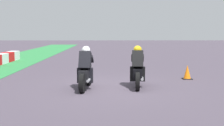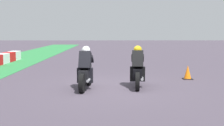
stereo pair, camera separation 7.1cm
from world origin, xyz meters
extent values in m
plane|color=#493F4C|center=(0.00, 0.00, 0.00)|extent=(120.00, 120.00, 0.00)
cube|color=white|center=(7.94, 6.82, 0.32)|extent=(1.20, 0.60, 0.64)
cube|color=red|center=(9.17, 6.82, 0.32)|extent=(1.20, 0.60, 0.64)
cube|color=white|center=(10.39, 6.82, 0.32)|extent=(1.20, 0.60, 0.64)
cylinder|color=black|center=(0.70, -1.00, 0.32)|extent=(0.65, 0.20, 0.64)
cylinder|color=black|center=(-0.70, -0.87, 0.32)|extent=(0.65, 0.20, 0.64)
cube|color=black|center=(0.00, -0.93, 0.50)|extent=(1.13, 0.43, 0.40)
ellipsoid|color=black|center=(0.10, -0.94, 0.80)|extent=(0.51, 0.35, 0.24)
cube|color=red|center=(-0.51, -0.89, 0.52)|extent=(0.08, 0.17, 0.08)
cylinder|color=#A5A5AD|center=(-0.36, -1.06, 0.37)|extent=(0.43, 0.14, 0.10)
cube|color=black|center=(-0.10, -0.93, 1.02)|extent=(0.52, 0.45, 0.66)
sphere|color=gold|center=(0.12, -0.95, 1.36)|extent=(0.33, 0.33, 0.30)
cube|color=#468A57|center=(0.50, -0.98, 0.84)|extent=(0.18, 0.27, 0.23)
cube|color=black|center=(-0.10, -0.72, 0.50)|extent=(0.19, 0.16, 0.52)
cube|color=black|center=(-0.14, -1.12, 0.50)|extent=(0.19, 0.16, 0.52)
cube|color=black|center=(0.30, -0.78, 1.04)|extent=(0.39, 0.14, 0.31)
cube|color=black|center=(0.26, -1.14, 1.04)|extent=(0.39, 0.14, 0.31)
cylinder|color=black|center=(0.37, 0.86, 0.32)|extent=(0.65, 0.20, 0.64)
cylinder|color=black|center=(-1.02, 0.99, 0.32)|extent=(0.65, 0.20, 0.64)
cube|color=black|center=(-0.33, 0.92, 0.50)|extent=(1.13, 0.42, 0.40)
ellipsoid|color=black|center=(-0.23, 0.92, 0.80)|extent=(0.51, 0.34, 0.24)
cube|color=red|center=(-0.83, 0.97, 0.52)|extent=(0.07, 0.16, 0.08)
cylinder|color=#A5A5AD|center=(-0.69, 0.80, 0.37)|extent=(0.43, 0.14, 0.10)
cube|color=black|center=(-0.42, 0.93, 1.02)|extent=(0.52, 0.44, 0.66)
sphere|color=silver|center=(-0.21, 0.91, 1.36)|extent=(0.33, 0.33, 0.30)
cube|color=#64795B|center=(0.17, 0.88, 0.84)|extent=(0.18, 0.27, 0.23)
cube|color=black|center=(-0.43, 1.13, 0.50)|extent=(0.19, 0.16, 0.52)
cube|color=black|center=(-0.46, 0.74, 0.50)|extent=(0.19, 0.16, 0.52)
cube|color=black|center=(-0.03, 1.08, 1.04)|extent=(0.39, 0.14, 0.31)
cube|color=black|center=(-0.06, 0.72, 1.04)|extent=(0.39, 0.14, 0.31)
cube|color=black|center=(1.76, -3.25, 0.01)|extent=(0.40, 0.40, 0.03)
cone|color=orange|center=(1.76, -3.25, 0.30)|extent=(0.32, 0.32, 0.60)
camera|label=1|loc=(-10.56, 0.20, 2.00)|focal=47.19mm
camera|label=2|loc=(-10.56, 0.13, 2.00)|focal=47.19mm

